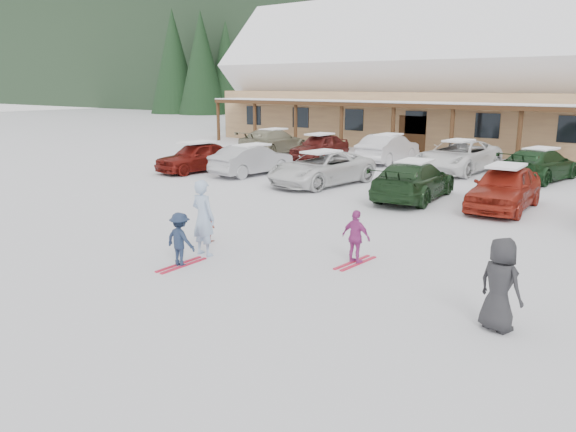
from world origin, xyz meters
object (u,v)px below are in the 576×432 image
Objects in this scene: bystander_dark at (500,284)px; parked_car_3 at (414,180)px; child_navy at (180,239)px; parked_car_11 at (540,165)px; toddler_red at (209,227)px; parked_car_1 at (252,160)px; adult_skier at (203,218)px; parked_car_7 at (274,141)px; parked_car_10 at (458,156)px; parked_car_8 at (320,147)px; day_lodge at (419,86)px; parked_car_9 at (388,149)px; child_magenta at (356,237)px; parked_car_0 at (197,157)px; parked_car_2 at (321,168)px; parked_car_4 at (505,188)px.

bystander_dark is 0.34× the size of parked_car_3.
child_navy is 0.26× the size of parked_car_3.
bystander_dark is at bearing 111.09° from parked_car_11.
parked_car_1 is at bearing -48.38° from toddler_red.
adult_skier is 20.63m from parked_car_7.
parked_car_8 is at bearing -175.80° from parked_car_10.
toddler_red is 8.67m from parked_car_3.
parked_car_8 is (-0.33, -11.67, -3.23)m from day_lodge.
parked_car_9 is 0.95× the size of parked_car_11.
child_magenta is 0.25× the size of parked_car_7.
child_navy reaches higher than toddler_red.
parked_car_7 is at bearing -53.18° from parked_car_1.
adult_skier is 0.37× the size of parked_car_7.
parked_car_9 is at bearing 61.64° from parked_car_0.
day_lodge reaches higher than toddler_red.
parked_car_10 is at bearing -47.06° from bystander_dark.
parked_car_7 is 11.53m from parked_car_10.
child_magenta reaches higher than toddler_red.
child_magenta is 0.26× the size of parked_car_2.
parked_car_8 is (-7.12, 15.50, 0.33)m from toddler_red.
child_navy is at bearing 88.12° from parked_car_11.
parked_car_8 is (3.72, -0.53, -0.03)m from parked_car_7.
parked_car_7 is (-8.33, 7.09, 0.05)m from parked_car_2.
adult_skier reaches higher than bystander_dark.
parked_car_3 is 9.84m from parked_car_9.
parked_car_9 reaches higher than parked_car_11.
parked_car_0 is 7.91m from parked_car_7.
adult_skier is at bearing 130.63° from parked_car_1.
parked_car_7 is (-12.71, 7.57, 0.04)m from parked_car_3.
child_magenta is 15.37m from parked_car_0.
bystander_dark is 22.30m from parked_car_8.
parked_car_8 is (-7.96, 16.49, -0.22)m from adult_skier.
day_lodge is at bearing 88.48° from parked_car_0.
parked_car_11 is at bearing 170.59° from parked_car_9.
parked_car_10 is 3.71m from parked_car_11.
adult_skier is 0.39× the size of parked_car_3.
parked_car_8 is at bearing 170.27° from parked_car_7.
parked_car_2 is 8.02m from parked_car_8.
parked_car_11 is (2.52, 7.11, 0.00)m from parked_car_3.
bystander_dark is 0.34× the size of parked_car_11.
toddler_red is at bearing -66.25° from parked_car_8.
child_navy is 0.30× the size of parked_car_1.
bystander_dark is at bearing -36.67° from parked_car_2.
parked_car_7 is at bearing -37.25° from parked_car_3.
parked_car_8 is (-12.12, 6.72, -0.03)m from parked_car_4.
day_lodge is 6.72× the size of parked_car_4.
parked_car_0 is at bearing 23.14° from parked_car_1.
child_magenta is 14.87m from parked_car_11.
parked_car_2 is 7.82m from parked_car_9.
toddler_red is at bearing -75.97° from day_lodge.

